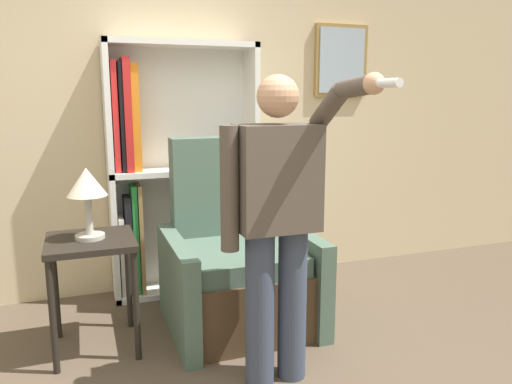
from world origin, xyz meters
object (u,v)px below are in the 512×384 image
object	(u,v)px
side_table	(91,257)
table_lamp	(87,188)
bookcase	(167,172)
armchair	(236,268)
person_standing	(278,215)

from	to	relation	value
side_table	table_lamp	xyz separation A→B (m)	(0.00, 0.00, 0.41)
bookcase	table_lamp	size ratio (longest dim) A/B	4.54
armchair	side_table	size ratio (longest dim) A/B	1.78
armchair	person_standing	xyz separation A→B (m)	(-0.01, -0.75, 0.53)
armchair	side_table	bearing A→B (deg)	-175.78
bookcase	side_table	world-z (taller)	bookcase
person_standing	bookcase	bearing A→B (deg)	102.26
side_table	armchair	bearing A→B (deg)	4.22
bookcase	armchair	xyz separation A→B (m)	(0.32, -0.67, -0.56)
bookcase	table_lamp	xyz separation A→B (m)	(-0.57, -0.74, 0.05)
person_standing	side_table	bearing A→B (deg)	142.33
bookcase	table_lamp	distance (m)	0.93
person_standing	side_table	xyz separation A→B (m)	(-0.88, 0.68, -0.33)
armchair	person_standing	world-z (taller)	person_standing
side_table	person_standing	bearing A→B (deg)	-37.67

